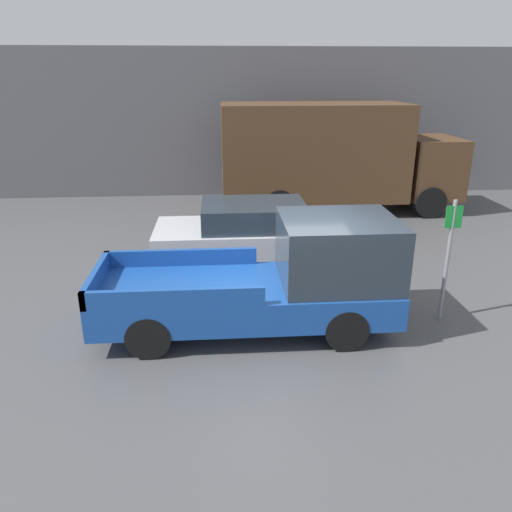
{
  "coord_description": "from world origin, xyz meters",
  "views": [
    {
      "loc": [
        -1.18,
        -8.02,
        4.39
      ],
      "look_at": [
        -0.5,
        1.04,
        1.01
      ],
      "focal_mm": 35.0,
      "sensor_mm": 36.0,
      "label": 1
    }
  ],
  "objects_px": {
    "pickup_truck": "(279,279)",
    "delivery_truck": "(331,155)",
    "parking_sign": "(448,254)",
    "car": "(250,233)"
  },
  "relations": [
    {
      "from": "parking_sign",
      "to": "delivery_truck",
      "type": "bearing_deg",
      "value": 93.25
    },
    {
      "from": "pickup_truck",
      "to": "delivery_truck",
      "type": "bearing_deg",
      "value": 71.7
    },
    {
      "from": "car",
      "to": "delivery_truck",
      "type": "bearing_deg",
      "value": 57.83
    },
    {
      "from": "car",
      "to": "delivery_truck",
      "type": "xyz_separation_m",
      "value": [
        2.94,
        4.67,
        1.09
      ]
    },
    {
      "from": "delivery_truck",
      "to": "parking_sign",
      "type": "height_order",
      "value": "delivery_truck"
    },
    {
      "from": "pickup_truck",
      "to": "car",
      "type": "height_order",
      "value": "pickup_truck"
    },
    {
      "from": "pickup_truck",
      "to": "car",
      "type": "bearing_deg",
      "value": 95.44
    },
    {
      "from": "parking_sign",
      "to": "car",
      "type": "bearing_deg",
      "value": 136.57
    },
    {
      "from": "delivery_truck",
      "to": "pickup_truck",
      "type": "bearing_deg",
      "value": -108.3
    },
    {
      "from": "pickup_truck",
      "to": "delivery_truck",
      "type": "xyz_separation_m",
      "value": [
        2.63,
        7.95,
        0.92
      ]
    }
  ]
}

